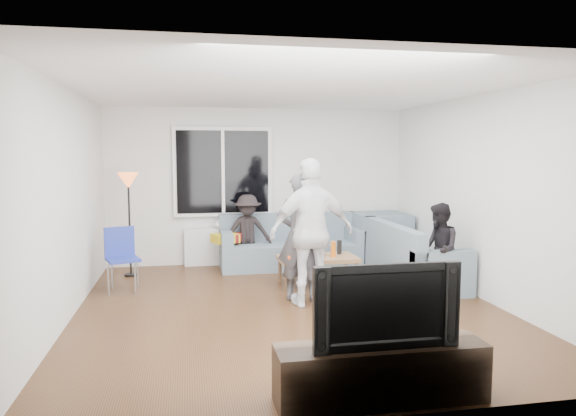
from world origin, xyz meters
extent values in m
cube|color=#56351C|center=(0.00, 0.00, -0.02)|extent=(5.00, 5.50, 0.04)
cube|color=white|center=(0.00, 0.00, 2.62)|extent=(5.00, 5.50, 0.04)
cube|color=silver|center=(0.00, 2.77, 1.30)|extent=(5.00, 0.04, 2.60)
cube|color=silver|center=(0.00, -2.77, 1.30)|extent=(5.00, 0.04, 2.60)
cube|color=silver|center=(-2.52, 0.00, 1.30)|extent=(0.04, 5.50, 2.60)
cube|color=silver|center=(2.52, 0.00, 1.30)|extent=(0.04, 5.50, 2.60)
cube|color=white|center=(-0.60, 2.69, 1.55)|extent=(1.62, 0.06, 1.47)
cube|color=black|center=(-0.60, 2.65, 1.55)|extent=(1.50, 0.02, 1.35)
cube|color=white|center=(-0.60, 2.64, 1.55)|extent=(0.05, 0.03, 1.35)
cube|color=silver|center=(-0.60, 2.65, 0.31)|extent=(1.30, 0.12, 0.62)
imported|color=#29672E|center=(-0.23, 2.62, 0.82)|extent=(0.26, 0.23, 0.40)
imported|color=white|center=(-0.68, 2.62, 0.70)|extent=(0.17, 0.17, 0.16)
cube|color=slate|center=(2.00, 2.27, 0.42)|extent=(0.85, 0.85, 0.85)
cube|color=gold|center=(-0.61, 2.25, 0.51)|extent=(0.47, 0.43, 0.14)
cube|color=maroon|center=(-0.52, 2.33, 0.51)|extent=(0.45, 0.42, 0.13)
cube|color=#A1744E|center=(0.62, 1.07, 0.20)|extent=(1.11, 0.62, 0.40)
cylinder|color=maroon|center=(0.65, 1.10, 0.49)|extent=(0.17, 0.17, 0.17)
imported|color=#4A494E|center=(0.21, 0.32, 0.82)|extent=(0.68, 0.54, 1.63)
imported|color=white|center=(0.30, 0.09, 0.90)|extent=(1.10, 0.57, 1.80)
imported|color=black|center=(2.02, 0.19, 0.61)|extent=(0.61, 0.70, 1.22)
imported|color=black|center=(-0.24, 2.30, 0.60)|extent=(0.77, 0.44, 1.20)
cube|color=#34261A|center=(0.22, -2.50, 0.22)|extent=(1.60, 0.40, 0.44)
imported|color=black|center=(0.22, -2.50, 0.76)|extent=(1.10, 0.14, 0.64)
cylinder|color=black|center=(0.97, 1.18, 0.50)|extent=(0.07, 0.07, 0.21)
cylinder|color=orange|center=(0.83, 1.00, 0.51)|extent=(0.07, 0.07, 0.22)
cylinder|color=black|center=(0.64, 1.18, 0.50)|extent=(0.07, 0.07, 0.20)
camera|label=1|loc=(-1.18, -6.15, 1.87)|focal=33.19mm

